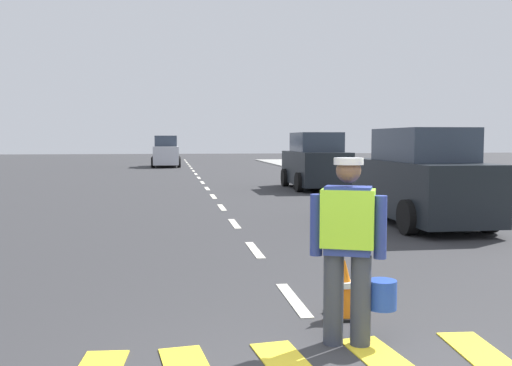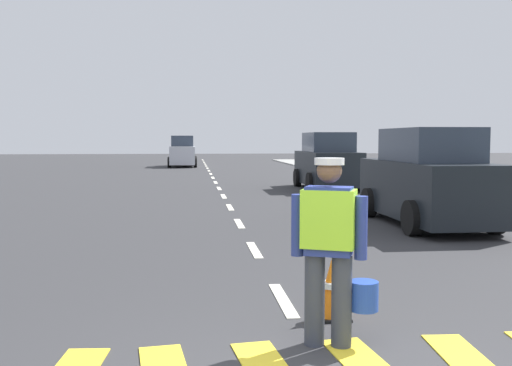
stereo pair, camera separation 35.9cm
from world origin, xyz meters
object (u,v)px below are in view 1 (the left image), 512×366
object	(u,v)px
car_parked_far	(315,163)
car_oncoming_third	(166,152)
road_worker	(350,242)
car_parked_curbside	(420,180)
traffic_cone_near	(345,289)

from	to	relation	value
car_parked_far	car_oncoming_third	bearing A→B (deg)	107.02
road_worker	car_parked_far	size ratio (longest dim) A/B	0.42
road_worker	car_parked_far	bearing A→B (deg)	76.69
road_worker	car_oncoming_third	bearing A→B (deg)	92.97
car_parked_far	car_parked_curbside	size ratio (longest dim) A/B	0.92
road_worker	car_parked_far	distance (m)	16.35
road_worker	car_parked_curbside	size ratio (longest dim) A/B	0.39
car_oncoming_third	car_parked_curbside	xyz separation A→B (m)	(5.54, -27.07, 0.00)
car_oncoming_third	road_worker	bearing A→B (deg)	-87.03
car_parked_curbside	road_worker	bearing A→B (deg)	-118.68
road_worker	car_oncoming_third	xyz separation A→B (m)	(-1.76, 33.97, 0.02)
car_oncoming_third	car_parked_far	distance (m)	18.89
road_worker	traffic_cone_near	distance (m)	1.02
traffic_cone_near	car_oncoming_third	distance (m)	33.26
car_parked_far	car_parked_curbside	bearing A→B (deg)	-89.94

